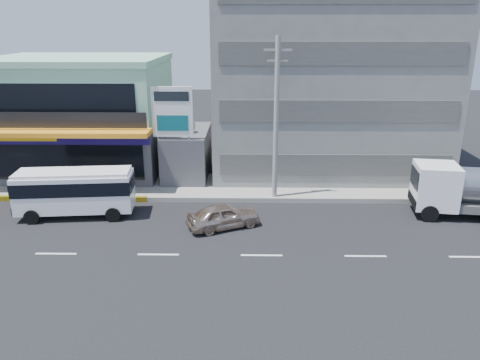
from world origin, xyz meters
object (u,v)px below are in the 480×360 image
(concrete_building, at_px, (325,75))
(minibus, at_px, (75,189))
(sedan, at_px, (223,216))
(tanker_truck, at_px, (478,190))
(shop_building, at_px, (82,118))
(billboard, at_px, (173,118))
(motorcycle_rider, at_px, (47,195))
(utility_pole_near, at_px, (276,120))
(satellite_dish, at_px, (185,132))

(concrete_building, bearing_deg, minibus, -146.67)
(sedan, bearing_deg, tanker_truck, -107.81)
(shop_building, bearing_deg, tanker_truck, -19.43)
(billboard, distance_m, motorcycle_rider, 9.01)
(shop_building, bearing_deg, billboard, -32.32)
(tanker_truck, height_order, motorcycle_rider, tanker_truck)
(concrete_building, height_order, utility_pole_near, concrete_building)
(motorcycle_rider, bearing_deg, shop_building, 90.56)
(sedan, distance_m, motorcycle_rider, 11.35)
(shop_building, bearing_deg, utility_pole_near, -25.06)
(shop_building, relative_size, concrete_building, 0.77)
(utility_pole_near, height_order, sedan, utility_pole_near)
(billboard, xyz_separation_m, utility_pole_near, (6.50, -1.80, 0.22))
(minibus, bearing_deg, utility_pole_near, 12.87)
(sedan, bearing_deg, minibus, 55.50)
(shop_building, xyz_separation_m, concrete_building, (18.00, 1.05, 3.00))
(sedan, bearing_deg, concrete_building, -55.38)
(satellite_dish, distance_m, minibus, 8.59)
(motorcycle_rider, bearing_deg, sedan, -15.71)
(shop_building, height_order, concrete_building, concrete_building)
(utility_pole_near, xyz_separation_m, minibus, (-11.58, -2.64, -3.52))
(tanker_truck, bearing_deg, concrete_building, 126.58)
(minibus, bearing_deg, billboard, 41.20)
(shop_building, height_order, tanker_truck, shop_building)
(shop_building, xyz_separation_m, billboard, (7.50, -4.75, 0.93))
(concrete_building, height_order, motorcycle_rider, concrete_building)
(satellite_dish, height_order, motorcycle_rider, satellite_dish)
(sedan, distance_m, tanker_truck, 14.57)
(concrete_building, xyz_separation_m, motorcycle_rider, (-17.93, -8.67, -6.30))
(satellite_dish, bearing_deg, minibus, -131.77)
(satellite_dish, distance_m, billboard, 2.31)
(sedan, height_order, motorcycle_rider, motorcycle_rider)
(concrete_building, height_order, sedan, concrete_building)
(satellite_dish, relative_size, utility_pole_near, 0.15)
(concrete_building, relative_size, minibus, 2.39)
(satellite_dish, bearing_deg, utility_pole_near, -30.96)
(concrete_building, height_order, tanker_truck, concrete_building)
(concrete_building, xyz_separation_m, tanker_truck, (7.44, -10.03, -5.37))
(tanker_truck, bearing_deg, billboard, 166.74)
(concrete_building, bearing_deg, motorcycle_rider, -154.19)
(tanker_truck, relative_size, motorcycle_rider, 3.75)
(shop_building, distance_m, tanker_truck, 27.08)
(billboard, bearing_deg, shop_building, 147.68)
(billboard, height_order, utility_pole_near, utility_pole_near)
(minibus, bearing_deg, tanker_truck, 0.54)
(billboard, distance_m, utility_pole_near, 6.75)
(utility_pole_near, bearing_deg, satellite_dish, 149.04)
(concrete_building, distance_m, tanker_truck, 13.59)
(billboard, distance_m, sedan, 8.10)
(utility_pole_near, bearing_deg, motorcycle_rider, -175.60)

